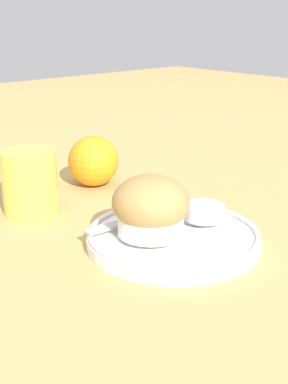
{
  "coord_description": "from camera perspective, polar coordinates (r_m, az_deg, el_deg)",
  "views": [
    {
      "loc": [
        -0.44,
        -0.42,
        0.27
      ],
      "look_at": [
        -0.02,
        0.05,
        0.06
      ],
      "focal_mm": 50.0,
      "sensor_mm": 36.0,
      "label": 1
    }
  ],
  "objects": [
    {
      "name": "ground_plane",
      "position": [
        0.67,
        4.09,
        -5.24
      ],
      "size": [
        3.0,
        3.0,
        0.0
      ],
      "primitive_type": "plane",
      "color": "tan"
    },
    {
      "name": "plate",
      "position": [
        0.66,
        2.88,
        -4.7
      ],
      "size": [
        0.21,
        0.21,
        0.02
      ],
      "color": "white",
      "rests_on": "ground_plane"
    },
    {
      "name": "muffin",
      "position": [
        0.63,
        0.71,
        -1.65
      ],
      "size": [
        0.09,
        0.09,
        0.07
      ],
      "color": "silver",
      "rests_on": "plate"
    },
    {
      "name": "cream_ramekin",
      "position": [
        0.68,
        6.49,
        -2.04
      ],
      "size": [
        0.05,
        0.05,
        0.02
      ],
      "color": "silver",
      "rests_on": "plate"
    },
    {
      "name": "berry_pair",
      "position": [
        0.69,
        0.77,
        -1.88
      ],
      "size": [
        0.03,
        0.02,
        0.02
      ],
      "color": "#B7192D",
      "rests_on": "plate"
    },
    {
      "name": "butter_knife",
      "position": [
        0.68,
        -0.01,
        -2.66
      ],
      "size": [
        0.17,
        0.03,
        0.0
      ],
      "rotation": [
        0.0,
        0.0,
        -0.08
      ],
      "color": "#B7B7BC",
      "rests_on": "plate"
    },
    {
      "name": "orange_fruit",
      "position": [
        0.87,
        -5.42,
        3.3
      ],
      "size": [
        0.08,
        0.08,
        0.08
      ],
      "color": "orange",
      "rests_on": "ground_plane"
    },
    {
      "name": "juice_glass",
      "position": [
        0.76,
        -12.09,
        1.0
      ],
      "size": [
        0.08,
        0.08,
        0.09
      ],
      "color": "#EAD14C",
      "rests_on": "ground_plane"
    }
  ]
}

